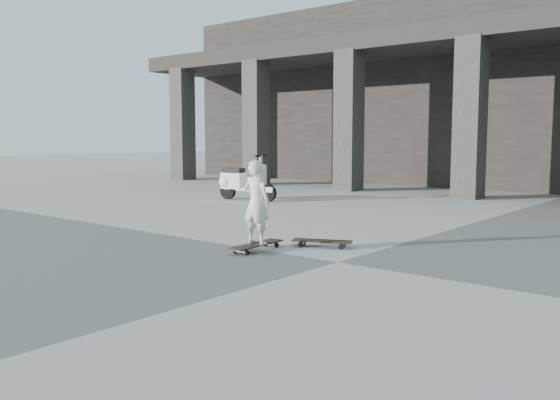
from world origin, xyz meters
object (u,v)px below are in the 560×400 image
Objects in this scene: skateboard_spare at (322,242)px; scooter at (238,182)px; longboard at (257,245)px; child at (256,202)px.

skateboard_spare is 0.53× the size of scooter.
skateboard_spare reaches higher than longboard.
scooter is at bearing -48.36° from child.
longboard is at bearing -53.14° from scooter.
child is at bearing -53.14° from scooter.
child reaches higher than longboard.
longboard is at bearing -2.79° from child.
child is (-0.54, -0.77, 0.59)m from skateboard_spare.
longboard is at bearing -148.25° from skateboard_spare.
longboard is 0.59m from child.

